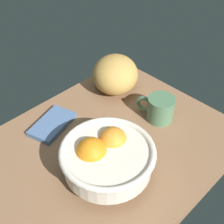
{
  "coord_description": "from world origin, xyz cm",
  "views": [
    {
      "loc": [
        -40.12,
        -42.09,
        63.23
      ],
      "look_at": [
        6.32,
        4.63,
        5.0
      ],
      "focal_mm": 49.34,
      "sensor_mm": 36.0,
      "label": 1
    }
  ],
  "objects_px": {
    "bread_loaf": "(115,74)",
    "napkin_folded": "(52,124)",
    "fruit_bowl": "(106,156)",
    "mug": "(159,108)"
  },
  "relations": [
    {
      "from": "bread_loaf",
      "to": "napkin_folded",
      "type": "bearing_deg",
      "value": 179.61
    },
    {
      "from": "fruit_bowl",
      "to": "napkin_folded",
      "type": "xyz_separation_m",
      "value": [
        0.0,
        0.23,
        -0.05
      ]
    },
    {
      "from": "napkin_folded",
      "to": "mug",
      "type": "relative_size",
      "value": 1.18
    },
    {
      "from": "fruit_bowl",
      "to": "bread_loaf",
      "type": "height_order",
      "value": "bread_loaf"
    },
    {
      "from": "fruit_bowl",
      "to": "mug",
      "type": "xyz_separation_m",
      "value": [
        0.25,
        0.03,
        -0.02
      ]
    },
    {
      "from": "bread_loaf",
      "to": "mug",
      "type": "distance_m",
      "value": 0.2
    },
    {
      "from": "fruit_bowl",
      "to": "bread_loaf",
      "type": "xyz_separation_m",
      "value": [
        0.26,
        0.23,
        -0.0
      ]
    },
    {
      "from": "bread_loaf",
      "to": "napkin_folded",
      "type": "xyz_separation_m",
      "value": [
        -0.26,
        0.0,
        -0.05
      ]
    },
    {
      "from": "mug",
      "to": "napkin_folded",
      "type": "bearing_deg",
      "value": 141.76
    },
    {
      "from": "bread_loaf",
      "to": "mug",
      "type": "bearing_deg",
      "value": -93.13
    }
  ]
}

